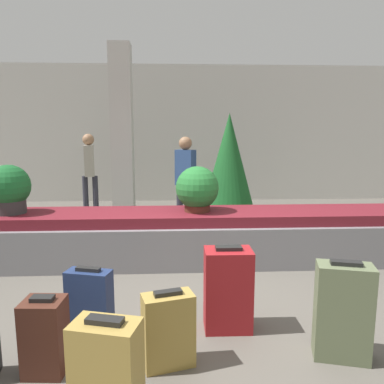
{
  "coord_description": "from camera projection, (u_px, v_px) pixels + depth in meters",
  "views": [
    {
      "loc": [
        -0.24,
        -3.29,
        1.66
      ],
      "look_at": [
        0.0,
        1.4,
        0.9
      ],
      "focal_mm": 35.0,
      "sensor_mm": 36.0,
      "label": 1
    }
  ],
  "objects": [
    {
      "name": "potted_plant_0",
      "position": [
        9.0,
        189.0,
        4.63
      ],
      "size": [
        0.52,
        0.52,
        0.61
      ],
      "color": "#2D2D2D",
      "rests_on": "carousel"
    },
    {
      "name": "ground_plane",
      "position": [
        200.0,
        310.0,
        3.52
      ],
      "size": [
        18.0,
        18.0,
        0.0
      ],
      "primitive_type": "plane",
      "color": "#59544C"
    },
    {
      "name": "decorated_tree",
      "position": [
        229.0,
        163.0,
        6.98
      ],
      "size": [
        0.99,
        0.99,
        2.0
      ],
      "color": "#4C331E",
      "rests_on": "ground_plane"
    },
    {
      "name": "suitcase_6",
      "position": [
        228.0,
        289.0,
        3.14
      ],
      "size": [
        0.4,
        0.28,
        0.72
      ],
      "rotation": [
        0.0,
        0.0,
        -0.01
      ],
      "color": "maroon",
      "rests_on": "ground_plane"
    },
    {
      "name": "traveler_0",
      "position": [
        89.0,
        167.0,
        7.47
      ],
      "size": [
        0.31,
        0.35,
        1.62
      ],
      "rotation": [
        0.0,
        0.0,
        -1.39
      ],
      "color": "#282833",
      "rests_on": "ground_plane"
    },
    {
      "name": "suitcase_1",
      "position": [
        90.0,
        304.0,
        3.02
      ],
      "size": [
        0.39,
        0.24,
        0.59
      ],
      "rotation": [
        0.0,
        0.0,
        -0.25
      ],
      "color": "navy",
      "rests_on": "ground_plane"
    },
    {
      "name": "back_wall",
      "position": [
        183.0,
        134.0,
        8.91
      ],
      "size": [
        18.0,
        0.06,
        3.2
      ],
      "color": "beige",
      "rests_on": "ground_plane"
    },
    {
      "name": "pillar",
      "position": [
        122.0,
        135.0,
        6.83
      ],
      "size": [
        0.38,
        0.38,
        3.2
      ],
      "color": "beige",
      "rests_on": "ground_plane"
    },
    {
      "name": "suitcase_4",
      "position": [
        168.0,
        330.0,
        2.65
      ],
      "size": [
        0.39,
        0.27,
        0.56
      ],
      "rotation": [
        0.0,
        0.0,
        0.27
      ],
      "color": "#A3843D",
      "rests_on": "ground_plane"
    },
    {
      "name": "suitcase_3",
      "position": [
        107.0,
        377.0,
        2.06
      ],
      "size": [
        0.41,
        0.3,
        0.67
      ],
      "rotation": [
        0.0,
        0.0,
        -0.25
      ],
      "color": "#A3843D",
      "rests_on": "ground_plane"
    },
    {
      "name": "traveler_1",
      "position": [
        186.0,
        175.0,
        6.35
      ],
      "size": [
        0.37,
        0.32,
        1.58
      ],
      "rotation": [
        0.0,
        0.0,
        2.57
      ],
      "color": "#282833",
      "rests_on": "ground_plane"
    },
    {
      "name": "carousel",
      "position": [
        192.0,
        237.0,
        4.85
      ],
      "size": [
        6.09,
        0.94,
        0.65
      ],
      "color": "gray",
      "rests_on": "ground_plane"
    },
    {
      "name": "suitcase_7",
      "position": [
        45.0,
        336.0,
        2.57
      ],
      "size": [
        0.29,
        0.25,
        0.56
      ],
      "rotation": [
        0.0,
        0.0,
        -0.06
      ],
      "color": "#472319",
      "rests_on": "ground_plane"
    },
    {
      "name": "suitcase_5",
      "position": [
        343.0,
        312.0,
        2.73
      ],
      "size": [
        0.43,
        0.31,
        0.75
      ],
      "rotation": [
        0.0,
        0.0,
        -0.26
      ],
      "color": "#5B6647",
      "rests_on": "ground_plane"
    },
    {
      "name": "potted_plant_1",
      "position": [
        197.0,
        189.0,
        4.75
      ],
      "size": [
        0.55,
        0.55,
        0.58
      ],
      "color": "#4C2319",
      "rests_on": "carousel"
    }
  ]
}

